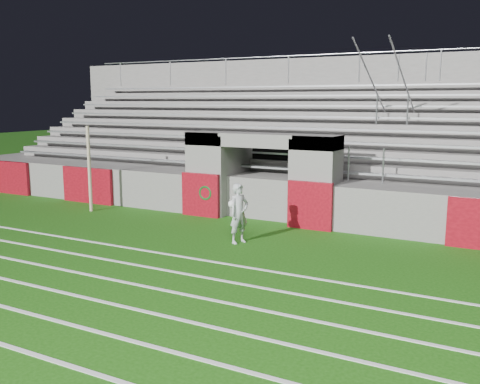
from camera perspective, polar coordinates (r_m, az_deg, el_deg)
The scene contains 6 objects.
ground at distance 13.39m, azimuth -4.42°, elevation -5.72°, with size 90.00×90.00×0.00m, color #19510D.
field_post at distance 17.90m, azimuth -15.77°, elevation 2.37°, with size 0.11×0.11×2.77m, color tan.
field_markings at distance 9.79m, azimuth -20.78°, elevation -12.23°, with size 28.00×8.09×0.01m.
stadium_structure at distance 20.19m, azimuth 7.83°, elevation 3.75°, with size 26.00×8.48×5.42m.
goalkeeper_with_ball at distance 13.44m, azimuth -0.12°, elevation -2.27°, with size 0.55×0.65×1.52m.
hose_coil at distance 16.48m, azimuth -3.63°, elevation -0.12°, with size 0.57×0.15×0.57m.
Camera 1 is at (7.00, -10.85, 3.56)m, focal length 40.00 mm.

